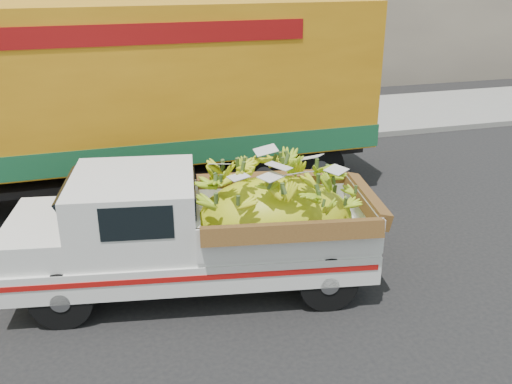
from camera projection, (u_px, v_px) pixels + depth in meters
name	position (u px, v px, depth m)	size (l,w,h in m)	color
ground	(174.00, 297.00, 8.18)	(100.00, 100.00, 0.00)	black
curb	(133.00, 155.00, 13.96)	(60.00, 0.25, 0.15)	gray
sidewalk	(127.00, 132.00, 15.83)	(60.00, 4.00, 0.14)	gray
pickup_truck	(220.00, 227.00, 8.15)	(5.28, 2.64, 1.77)	black
semi_trailer	(69.00, 96.00, 10.69)	(12.01, 2.70, 3.80)	black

